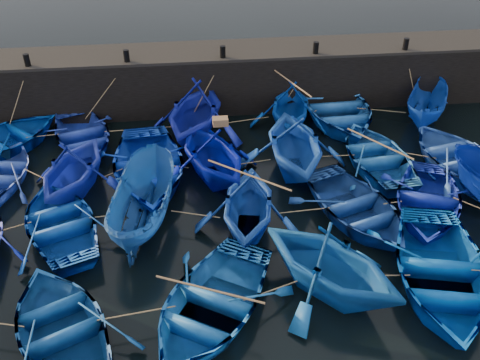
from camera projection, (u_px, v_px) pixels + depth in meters
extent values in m
plane|color=black|center=(252.00, 258.00, 16.25)|extent=(120.00, 120.00, 0.00)
cube|color=black|center=(222.00, 79.00, 24.12)|extent=(26.00, 2.50, 2.50)
cube|color=black|center=(221.00, 51.00, 23.37)|extent=(26.00, 2.50, 0.12)
cylinder|color=black|center=(27.00, 60.00, 21.71)|extent=(0.24, 0.24, 0.50)
cylinder|color=black|center=(126.00, 56.00, 22.08)|extent=(0.24, 0.24, 0.50)
cylinder|color=black|center=(223.00, 52.00, 22.46)|extent=(0.24, 0.24, 0.50)
cylinder|color=black|center=(316.00, 48.00, 22.83)|extent=(0.24, 0.24, 0.50)
cylinder|color=black|center=(406.00, 44.00, 23.21)|extent=(0.24, 0.24, 0.50)
imported|color=#00379F|center=(3.00, 140.00, 21.09)|extent=(6.00, 5.95, 1.02)
imported|color=navy|center=(82.00, 135.00, 21.52)|extent=(4.54, 5.32, 0.93)
imported|color=#121DA7|center=(195.00, 110.00, 21.58)|extent=(5.40, 5.81, 2.50)
imported|color=#0641C4|center=(290.00, 106.00, 22.40)|extent=(4.23, 4.61, 2.05)
imported|color=#1953A6|center=(337.00, 108.00, 23.15)|extent=(4.37, 5.95, 1.20)
imported|color=#0F3EAA|center=(427.00, 106.00, 22.85)|extent=(3.44, 4.37, 1.60)
imported|color=#27439C|center=(0.00, 173.00, 19.28)|extent=(3.65, 4.61, 0.86)
imported|color=#1527A1|center=(73.00, 167.00, 18.47)|extent=(4.52, 4.87, 2.11)
imported|color=#0C37D4|center=(147.00, 167.00, 19.38)|extent=(4.40, 5.84, 1.15)
imported|color=#000E97|center=(213.00, 153.00, 19.13)|extent=(4.96, 5.30, 2.25)
imported|color=blue|center=(295.00, 142.00, 19.52)|extent=(4.11, 4.74, 2.46)
imported|color=#1857A0|center=(377.00, 155.00, 20.21)|extent=(3.75, 4.96, 0.97)
imported|color=#2A56B4|center=(459.00, 157.00, 20.01)|extent=(4.58, 5.66, 1.04)
imported|color=#0C419C|center=(61.00, 222.00, 16.94)|extent=(4.67, 5.40, 0.94)
imported|color=navy|center=(142.00, 204.00, 17.00)|extent=(2.64, 4.95, 1.82)
imported|color=#1544A7|center=(248.00, 203.00, 16.80)|extent=(4.10, 4.54, 2.09)
imported|color=navy|center=(357.00, 207.00, 17.54)|extent=(4.72, 5.56, 0.98)
imported|color=#12259E|center=(427.00, 201.00, 17.83)|extent=(4.84, 5.50, 0.95)
imported|color=navy|center=(61.00, 325.00, 13.53)|extent=(4.90, 5.54, 0.95)
imported|color=#1457A8|center=(210.00, 304.00, 14.06)|extent=(5.65, 6.11, 1.03)
imported|color=#0F53A3|center=(331.00, 262.00, 14.44)|extent=(5.76, 5.80, 2.31)
imported|color=#034CB9|center=(441.00, 272.00, 14.96)|extent=(5.13, 6.29, 1.15)
cube|color=brown|center=(220.00, 121.00, 18.45)|extent=(0.53, 0.36, 0.26)
cylinder|color=tan|center=(42.00, 136.00, 21.27)|extent=(1.25, 0.17, 0.04)
cylinder|color=tan|center=(139.00, 129.00, 21.72)|extent=(2.79, 0.14, 0.04)
cylinder|color=tan|center=(243.00, 121.00, 22.33)|extent=(2.21, 0.42, 0.04)
cylinder|color=tan|center=(313.00, 112.00, 22.92)|extent=(0.38, 0.40, 0.04)
cylinder|color=tan|center=(381.00, 110.00, 23.09)|extent=(1.97, 0.68, 0.04)
cylinder|color=tan|center=(37.00, 175.00, 18.98)|extent=(1.03, 0.90, 0.04)
cylinder|color=tan|center=(112.00, 173.00, 19.07)|extent=(0.71, 0.52, 0.04)
cylinder|color=tan|center=(180.00, 167.00, 19.42)|extent=(0.59, 0.23, 0.04)
cylinder|color=tan|center=(254.00, 162.00, 19.68)|extent=(1.25, 0.24, 0.04)
cylinder|color=tan|center=(336.00, 156.00, 20.04)|extent=(1.40, 0.08, 0.04)
cylinder|color=tan|center=(418.00, 155.00, 20.08)|extent=(1.19, 0.60, 0.04)
cylinder|color=tan|center=(15.00, 227.00, 16.63)|extent=(0.91, 0.39, 0.04)
cylinder|color=tan|center=(102.00, 216.00, 17.05)|extent=(0.79, 0.11, 0.04)
cylinder|color=tan|center=(195.00, 214.00, 17.14)|extent=(1.55, 0.56, 0.04)
cylinder|color=tan|center=(303.00, 211.00, 17.29)|extent=(1.82, 0.14, 0.04)
cylinder|color=tan|center=(393.00, 203.00, 17.65)|extent=(0.66, 0.10, 0.04)
cylinder|color=tan|center=(468.00, 203.00, 17.61)|extent=(0.69, 0.74, 0.04)
cylinder|color=tan|center=(137.00, 313.00, 13.76)|extent=(1.99, 0.28, 0.04)
cylinder|color=tan|center=(271.00, 290.00, 14.41)|extent=(1.56, 0.56, 0.04)
cylinder|color=tan|center=(385.00, 275.00, 14.88)|extent=(1.38, 0.17, 0.04)
cylinder|color=tan|center=(19.00, 96.00, 21.91)|extent=(1.02, 1.03, 2.09)
cylinder|color=tan|center=(106.00, 91.00, 22.30)|extent=(1.96, 0.89, 2.10)
cylinder|color=tan|center=(209.00, 85.00, 22.74)|extent=(1.38, 0.79, 2.09)
cylinder|color=tan|center=(300.00, 79.00, 23.27)|extent=(1.37, 0.40, 2.09)
cylinder|color=tan|center=(323.00, 76.00, 23.53)|extent=(0.85, 0.05, 2.08)
cylinder|color=tan|center=(411.00, 75.00, 23.62)|extent=(0.63, 0.69, 2.08)
cylinder|color=#99724C|center=(292.00, 83.00, 21.80)|extent=(1.08, 2.84, 0.06)
cylinder|color=#99724C|center=(379.00, 143.00, 19.92)|extent=(1.77, 2.49, 0.06)
cylinder|color=#99724C|center=(248.00, 175.00, 16.19)|extent=(2.34, 1.97, 0.06)
cylinder|color=#99724C|center=(209.00, 289.00, 13.75)|extent=(2.74, 1.32, 0.06)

